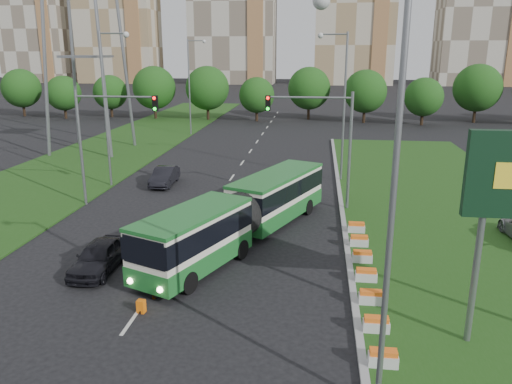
# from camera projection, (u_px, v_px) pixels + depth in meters

# --- Properties ---
(ground) EXTENTS (360.00, 360.00, 0.00)m
(ground) POSITION_uv_depth(u_px,v_px,m) (230.00, 264.00, 25.52)
(ground) COLOR black
(ground) RESTS_ON ground
(grass_median) EXTENTS (14.00, 60.00, 0.15)m
(grass_median) POSITION_uv_depth(u_px,v_px,m) (454.00, 222.00, 31.60)
(grass_median) COLOR #204915
(grass_median) RESTS_ON ground
(median_kerb) EXTENTS (0.30, 60.00, 0.18)m
(median_kerb) POSITION_uv_depth(u_px,v_px,m) (343.00, 217.00, 32.42)
(median_kerb) COLOR #999999
(median_kerb) RESTS_ON ground
(left_verge) EXTENTS (12.00, 110.00, 0.10)m
(left_verge) POSITION_uv_depth(u_px,v_px,m) (100.00, 156.00, 51.52)
(left_verge) COLOR #204915
(left_verge) RESTS_ON ground
(lane_markings) EXTENTS (0.20, 100.00, 0.01)m
(lane_markings) POSITION_uv_depth(u_px,v_px,m) (236.00, 172.00, 44.98)
(lane_markings) COLOR silver
(lane_markings) RESTS_ON ground
(flower_planters) EXTENTS (1.10, 13.70, 0.60)m
(flower_planters) POSITION_uv_depth(u_px,v_px,m) (366.00, 275.00, 23.27)
(flower_planters) COLOR silver
(flower_planters) RESTS_ON grass_median
(traffic_mast_median) EXTENTS (5.76, 0.32, 8.00)m
(traffic_mast_median) POSITION_uv_depth(u_px,v_px,m) (326.00, 132.00, 33.06)
(traffic_mast_median) COLOR gray
(traffic_mast_median) RESTS_ON ground
(traffic_mast_left) EXTENTS (5.76, 0.32, 8.00)m
(traffic_mast_left) POSITION_uv_depth(u_px,v_px,m) (102.00, 130.00, 33.90)
(traffic_mast_left) COLOR gray
(traffic_mast_left) RESTS_ON ground
(street_lamps) EXTENTS (36.00, 60.00, 12.00)m
(street_lamps) POSITION_uv_depth(u_px,v_px,m) (211.00, 120.00, 33.80)
(street_lamps) COLOR gray
(street_lamps) RESTS_ON ground
(tree_line) EXTENTS (120.00, 8.00, 9.00)m
(tree_line) POSITION_uv_depth(u_px,v_px,m) (357.00, 93.00, 75.65)
(tree_line) COLOR #184C14
(tree_line) RESTS_ON ground
(apartment_tower_west) EXTENTS (26.00, 15.00, 48.00)m
(apartment_tower_west) POSITION_uv_depth(u_px,v_px,m) (117.00, 11.00, 169.99)
(apartment_tower_west) COLOR #BFB49A
(apartment_tower_west) RESTS_ON ground
(apartment_tower_cwest) EXTENTS (28.00, 15.00, 52.00)m
(apartment_tower_cwest) POSITION_uv_depth(u_px,v_px,m) (233.00, 3.00, 164.70)
(apartment_tower_cwest) COLOR beige
(apartment_tower_cwest) RESTS_ON ground
(apartment_tower_ceast) EXTENTS (25.00, 15.00, 50.00)m
(apartment_tower_ceast) POSITION_uv_depth(u_px,v_px,m) (356.00, 5.00, 160.23)
(apartment_tower_ceast) COLOR #BFB49A
(apartment_tower_ceast) RESTS_ON ground
(apartment_tower_east) EXTENTS (27.00, 15.00, 47.00)m
(apartment_tower_east) POSITION_uv_depth(u_px,v_px,m) (485.00, 8.00, 155.89)
(apartment_tower_east) COLOR beige
(apartment_tower_east) RESTS_ON ground
(midrise_west) EXTENTS (22.00, 14.00, 36.00)m
(midrise_west) POSITION_uv_depth(u_px,v_px,m) (37.00, 29.00, 175.17)
(midrise_west) COLOR beige
(midrise_west) RESTS_ON ground
(articulated_bus) EXTENTS (2.58, 16.55, 2.72)m
(articulated_bus) POSITION_uv_depth(u_px,v_px,m) (239.00, 213.00, 28.32)
(articulated_bus) COLOR white
(articulated_bus) RESTS_ON ground
(car_left_near) EXTENTS (1.80, 4.46, 1.52)m
(car_left_near) POSITION_uv_depth(u_px,v_px,m) (99.00, 256.00, 24.57)
(car_left_near) COLOR black
(car_left_near) RESTS_ON ground
(car_left_far) EXTENTS (1.71, 4.50, 1.47)m
(car_left_far) POSITION_uv_depth(u_px,v_px,m) (165.00, 176.00, 40.51)
(car_left_far) COLOR black
(car_left_far) RESTS_ON ground
(pedestrian) EXTENTS (0.57, 0.68, 1.58)m
(pedestrian) POSITION_uv_depth(u_px,v_px,m) (153.00, 281.00, 21.86)
(pedestrian) COLOR gray
(pedestrian) RESTS_ON ground
(shopping_trolley) EXTENTS (0.33, 0.34, 0.56)m
(shopping_trolley) POSITION_uv_depth(u_px,v_px,m) (141.00, 306.00, 20.73)
(shopping_trolley) COLOR orange
(shopping_trolley) RESTS_ON ground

